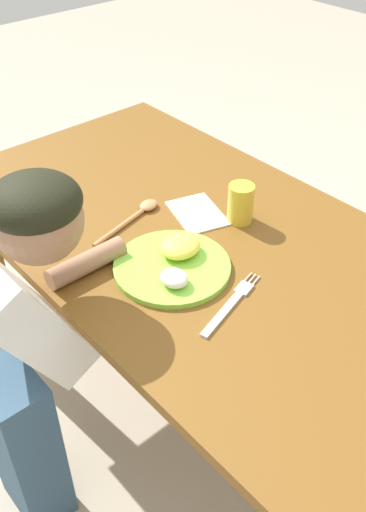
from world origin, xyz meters
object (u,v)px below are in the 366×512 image
(plate, at_px, (174,263))
(fork, at_px, (230,304))
(person, at_px, (29,347))
(spoon, at_px, (137,214))
(drinking_cup, at_px, (241,203))

(plate, distance_m, fork, 0.16)
(fork, bearing_deg, person, 123.01)
(spoon, distance_m, person, 0.41)
(drinking_cup, bearing_deg, plate, -81.75)
(person, bearing_deg, spoon, 104.12)
(drinking_cup, distance_m, person, 0.58)
(plate, bearing_deg, fork, 3.11)
(spoon, bearing_deg, drinking_cup, -58.30)
(fork, bearing_deg, drinking_cup, 25.04)
(drinking_cup, relative_size, person, 0.10)
(spoon, bearing_deg, fork, -111.41)
(plate, relative_size, fork, 1.20)
(plate, bearing_deg, spoon, 163.57)
(fork, relative_size, drinking_cup, 2.21)
(plate, height_order, fork, plate)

